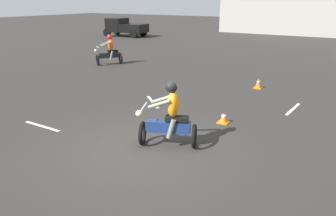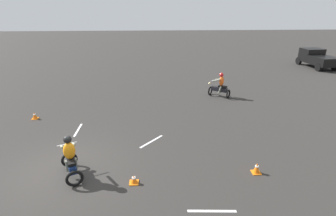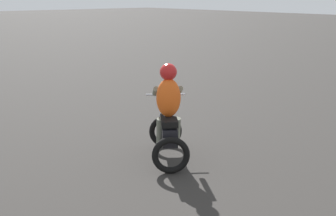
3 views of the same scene
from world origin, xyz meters
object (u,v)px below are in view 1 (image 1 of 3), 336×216
object	(u,v)px
pickup_truck	(125,27)
motorcycle_rider_background	(110,51)
traffic_cone_near_left	(224,118)
motorcycle_rider_foreground	(169,119)
traffic_cone_mid_left	(258,84)

from	to	relation	value
pickup_truck	motorcycle_rider_background	bearing A→B (deg)	-149.25
motorcycle_rider_background	traffic_cone_near_left	size ratio (longest dim) A/B	5.19
motorcycle_rider_foreground	pickup_truck	xyz separation A→B (m)	(-16.92, 19.27, 0.20)
motorcycle_rider_background	traffic_cone_mid_left	size ratio (longest dim) A/B	3.98
motorcycle_rider_foreground	motorcycle_rider_background	bearing A→B (deg)	25.46
traffic_cone_near_left	traffic_cone_mid_left	distance (m)	4.47
pickup_truck	traffic_cone_mid_left	bearing A→B (deg)	-131.12
pickup_truck	traffic_cone_near_left	distance (m)	24.40
traffic_cone_near_left	traffic_cone_mid_left	size ratio (longest dim) A/B	0.77
motorcycle_rider_foreground	motorcycle_rider_background	distance (m)	11.27
motorcycle_rider_background	pickup_truck	size ratio (longest dim) A/B	0.39
traffic_cone_near_left	traffic_cone_mid_left	world-z (taller)	traffic_cone_mid_left
motorcycle_rider_background	pickup_truck	bearing A→B (deg)	-18.38
motorcycle_rider_background	traffic_cone_near_left	xyz separation A→B (m)	(8.99, -5.21, -0.58)
motorcycle_rider_foreground	traffic_cone_mid_left	xyz separation A→B (m)	(0.20, 6.68, -0.52)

